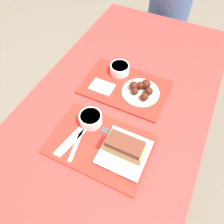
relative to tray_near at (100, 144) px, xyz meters
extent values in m
plane|color=#706656|center=(-0.03, 0.20, -0.76)|extent=(12.00, 12.00, 0.00)
cube|color=maroon|center=(-0.03, 0.20, -0.03)|extent=(0.92, 1.89, 0.04)
cylinder|color=maroon|center=(-0.43, 1.07, -0.40)|extent=(0.07, 0.07, 0.71)
cylinder|color=maroon|center=(0.37, 1.07, -0.40)|extent=(0.07, 0.07, 0.71)
cube|color=maroon|center=(-0.03, 1.37, -0.33)|extent=(0.87, 0.28, 0.04)
cylinder|color=maroon|center=(-0.40, 1.37, -0.55)|extent=(0.06, 0.06, 0.41)
cylinder|color=maroon|center=(0.35, 1.37, -0.55)|extent=(0.06, 0.06, 0.41)
cube|color=red|center=(0.00, 0.00, 0.00)|extent=(0.45, 0.30, 0.01)
cube|color=red|center=(-0.04, 0.37, 0.00)|extent=(0.45, 0.30, 0.01)
cylinder|color=white|center=(-0.09, 0.09, 0.03)|extent=(0.11, 0.11, 0.05)
cylinder|color=beige|center=(-0.09, 0.09, 0.05)|extent=(0.10, 0.10, 0.01)
cylinder|color=beige|center=(0.12, 0.00, 0.01)|extent=(0.20, 0.20, 0.01)
cube|color=silver|center=(0.12, 0.00, 0.02)|extent=(0.20, 0.20, 0.01)
cube|color=tan|center=(0.12, 0.00, 0.05)|extent=(0.17, 0.07, 0.06)
cube|color=brown|center=(0.12, 0.00, 0.09)|extent=(0.15, 0.07, 0.03)
cube|color=white|center=(-0.12, -0.05, 0.01)|extent=(0.05, 0.17, 0.00)
cube|color=white|center=(-0.09, -0.05, 0.01)|extent=(0.05, 0.17, 0.00)
cube|color=white|center=(-0.14, -0.05, 0.01)|extent=(0.05, 0.17, 0.00)
cube|color=#3F3F47|center=(-0.01, 0.07, 0.01)|extent=(0.04, 0.03, 0.01)
cylinder|color=white|center=(-0.11, 0.45, 0.03)|extent=(0.11, 0.11, 0.05)
cylinder|color=beige|center=(-0.11, 0.45, 0.05)|extent=(0.10, 0.10, 0.01)
cylinder|color=beige|center=(0.05, 0.36, 0.01)|extent=(0.20, 0.20, 0.01)
sphere|color=#4C190F|center=(0.10, 0.37, 0.04)|extent=(0.04, 0.04, 0.04)
sphere|color=#4C190F|center=(0.07, 0.40, 0.04)|extent=(0.05, 0.05, 0.05)
sphere|color=#4C190F|center=(0.04, 0.39, 0.03)|extent=(0.04, 0.04, 0.04)
sphere|color=#4C190F|center=(0.01, 0.37, 0.04)|extent=(0.05, 0.05, 0.05)
sphere|color=#4C190F|center=(0.03, 0.34, 0.03)|extent=(0.04, 0.04, 0.04)
sphere|color=#4C190F|center=(0.09, 0.32, 0.04)|extent=(0.04, 0.04, 0.04)
cube|color=white|center=(-0.15, 0.31, 0.01)|extent=(0.12, 0.09, 0.01)
cylinder|color=#4C6093|center=(-0.08, 1.37, -0.03)|extent=(0.33, 0.33, 0.56)
camera|label=1|loc=(0.25, -0.39, 0.88)|focal=35.00mm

